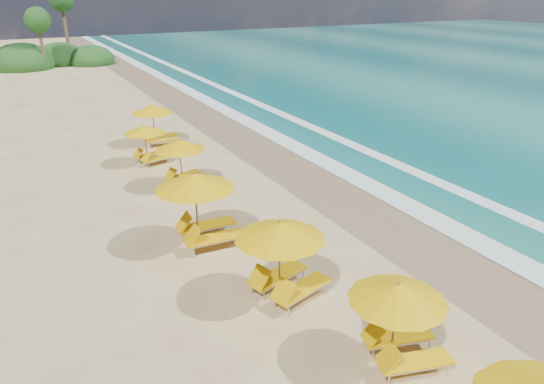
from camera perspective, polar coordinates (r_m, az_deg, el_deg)
The scene contains 9 objects.
ground at distance 18.55m, azimuth -0.00°, elevation -3.42°, with size 160.00×160.00×0.00m, color #D1B97B.
wet_sand at distance 20.57m, azimuth 9.88°, elevation -1.03°, with size 4.00×160.00×0.01m, color #846D4E.
surf_foam at distance 22.22m, azimuth 15.42°, elevation 0.37°, with size 4.00×160.00×0.01m.
station_1 at distance 11.85m, azimuth 14.84°, elevation -13.91°, with size 2.81×2.73×2.25m.
station_2 at distance 13.62m, azimuth 1.46°, elevation -7.17°, with size 3.12×3.02×2.50m.
station_3 at distance 16.53m, azimuth -8.10°, elevation -1.34°, with size 2.99×2.79×2.68m.
station_4 at distance 21.68m, azimuth -10.18°, elevation 3.74°, with size 2.79×2.72×2.23m.
station_5 at distance 25.01m, azimuth -14.13°, elevation 5.71°, with size 2.52×2.43×2.03m.
station_6 at distance 28.08m, azimuth -13.23°, elevation 7.94°, with size 2.71×2.57×2.29m.
Camera 1 is at (-7.85, -14.68, 8.20)m, focal length 32.45 mm.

